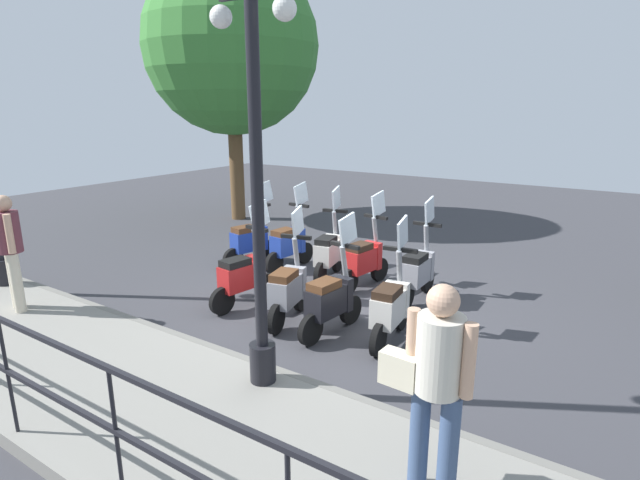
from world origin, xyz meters
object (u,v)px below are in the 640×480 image
(scooter_near_2, at_px, (289,288))
(scooter_near_3, at_px, (244,275))
(scooter_near_1, at_px, (331,299))
(scooter_far_3, at_px, (289,243))
(tree_large, at_px, (231,47))
(scooter_far_0, at_px, (418,270))
(scooter_far_4, at_px, (251,240))
(scooter_far_2, at_px, (329,251))
(lamp_post_near, at_px, (258,212))
(scooter_near_0, at_px, (391,306))
(scooter_far_1, at_px, (365,259))
(pedestrian_distant, at_px, (9,244))
(pedestrian_with_bag, at_px, (435,376))

(scooter_near_2, distance_m, scooter_near_3, 0.87)
(scooter_near_1, bearing_deg, scooter_near_2, 95.30)
(scooter_near_2, bearing_deg, scooter_far_3, 23.80)
(scooter_near_2, relative_size, scooter_near_3, 1.00)
(tree_large, distance_m, scooter_far_0, 7.76)
(scooter_far_4, bearing_deg, scooter_near_2, -114.70)
(scooter_near_2, bearing_deg, scooter_far_2, 2.61)
(scooter_near_1, xyz_separation_m, scooter_near_2, (0.01, 0.68, 0.00))
(lamp_post_near, bearing_deg, scooter_near_1, 5.73)
(scooter_near_1, xyz_separation_m, scooter_far_4, (1.66, 2.77, 0.00))
(tree_large, xyz_separation_m, scooter_far_0, (-2.83, -6.17, -3.77))
(scooter_near_3, bearing_deg, scooter_far_2, -3.31)
(scooter_far_0, distance_m, scooter_far_2, 1.65)
(scooter_far_0, height_order, scooter_far_3, same)
(scooter_near_1, xyz_separation_m, scooter_near_3, (0.09, 1.55, 0.00))
(tree_large, relative_size, scooter_near_1, 4.14)
(scooter_near_0, relative_size, scooter_near_2, 1.00)
(lamp_post_near, height_order, tree_large, tree_large)
(scooter_far_1, distance_m, scooter_far_3, 1.60)
(tree_large, xyz_separation_m, scooter_far_3, (-2.66, -3.64, -3.77))
(scooter_far_3, bearing_deg, pedestrian_distant, 160.42)
(lamp_post_near, height_order, scooter_far_2, lamp_post_near)
(tree_large, xyz_separation_m, scooter_near_3, (-4.45, -4.14, -3.77))
(pedestrian_distant, height_order, scooter_far_3, pedestrian_distant)
(scooter_far_0, bearing_deg, scooter_far_2, 85.63)
(pedestrian_with_bag, bearing_deg, scooter_far_2, 43.90)
(pedestrian_distant, relative_size, tree_large, 0.25)
(scooter_near_2, height_order, scooter_near_3, same)
(pedestrian_distant, distance_m, scooter_far_3, 4.27)
(pedestrian_distant, bearing_deg, scooter_far_1, 155.98)
(scooter_near_3, xyz_separation_m, scooter_far_1, (1.67, -1.09, 0.00))
(lamp_post_near, bearing_deg, scooter_far_3, 32.80)
(pedestrian_with_bag, xyz_separation_m, scooter_near_2, (2.09, 2.81, -0.60))
(pedestrian_with_bag, height_order, scooter_far_4, pedestrian_with_bag)
(scooter_near_3, bearing_deg, scooter_near_2, -85.92)
(scooter_near_0, distance_m, scooter_near_2, 1.43)
(scooter_far_2, bearing_deg, scooter_far_1, -105.54)
(scooter_far_1, bearing_deg, scooter_near_3, 155.66)
(scooter_near_3, xyz_separation_m, scooter_far_4, (1.57, 1.22, 0.00))
(scooter_near_0, bearing_deg, scooter_far_1, 32.09)
(pedestrian_distant, xyz_separation_m, scooter_near_0, (2.17, -4.56, -0.60))
(lamp_post_near, bearing_deg, scooter_near_3, 46.08)
(scooter_near_3, relative_size, scooter_far_0, 1.00)
(scooter_near_1, xyz_separation_m, scooter_far_3, (1.88, 2.06, 0.00))
(scooter_near_2, relative_size, scooter_far_4, 1.00)
(scooter_near_0, xyz_separation_m, scooter_far_3, (1.67, 2.79, 0.00))
(scooter_near_0, bearing_deg, scooter_near_3, 87.43)
(scooter_far_1, xyz_separation_m, scooter_far_3, (0.12, 1.59, 0.00))
(scooter_near_2, xyz_separation_m, scooter_far_2, (1.80, 0.49, 0.00))
(lamp_post_near, xyz_separation_m, scooter_far_4, (3.21, 2.92, -1.41))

